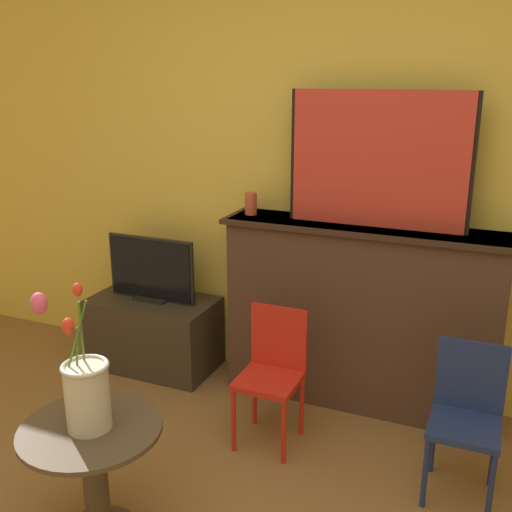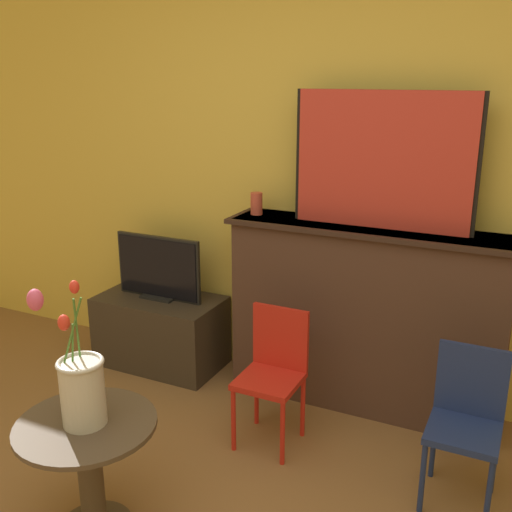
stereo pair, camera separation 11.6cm
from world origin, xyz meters
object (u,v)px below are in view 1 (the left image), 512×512
at_px(chair_red, 273,367).
at_px(vase_tulips, 85,389).
at_px(painting, 378,160).
at_px(chair_blue, 467,411).
at_px(tv_monitor, 151,270).

distance_m(chair_red, vase_tulips, 1.04).
xyz_separation_m(painting, vase_tulips, (-0.75, -1.45, -0.71)).
xyz_separation_m(painting, chair_blue, (0.57, -0.57, -0.98)).
bearing_deg(chair_blue, tv_monitor, 165.60).
height_order(chair_blue, vase_tulips, vase_tulips).
bearing_deg(tv_monitor, chair_blue, -14.40).
xyz_separation_m(chair_blue, vase_tulips, (-1.32, -0.88, 0.27)).
relative_size(painting, chair_blue, 1.36).
distance_m(tv_monitor, chair_blue, 1.98).
relative_size(painting, chair_red, 1.36).
bearing_deg(painting, vase_tulips, -117.30).
bearing_deg(vase_tulips, tv_monitor, 113.36).
bearing_deg(chair_blue, vase_tulips, -146.36).
height_order(painting, chair_blue, painting).
xyz_separation_m(painting, tv_monitor, (-1.34, -0.08, -0.74)).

